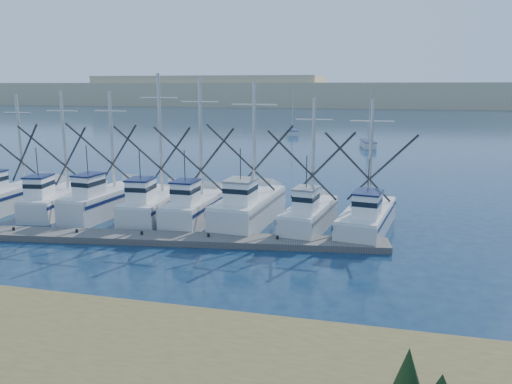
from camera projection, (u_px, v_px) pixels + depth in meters
ground at (233, 294)px, 21.91m from camera, size 500.00×500.00×0.00m
floating_dock at (142, 238)px, 29.38m from camera, size 28.61×5.72×0.38m
dune_ridge at (367, 94)px, 220.22m from camera, size 360.00×60.00×10.00m
trawler_fleet at (178, 206)px, 33.72m from camera, size 28.59×8.34×9.79m
sailboat_near at (368, 144)px, 73.67m from camera, size 2.57×5.80×8.10m
sailboat_far at (292, 132)px, 91.94m from camera, size 3.19×5.68×8.10m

